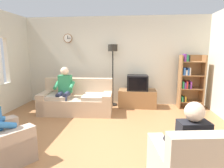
# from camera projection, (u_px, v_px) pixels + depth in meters

# --- Properties ---
(ground_plane) EXTENTS (12.00, 12.00, 0.00)m
(ground_plane) POSITION_uv_depth(u_px,v_px,m) (101.00, 140.00, 3.58)
(ground_plane) COLOR #9E6B42
(back_wall_assembly) EXTENTS (6.20, 0.17, 2.70)m
(back_wall_assembly) POSITION_uv_depth(u_px,v_px,m) (114.00, 61.00, 5.95)
(back_wall_assembly) COLOR beige
(back_wall_assembly) RESTS_ON ground_plane
(couch) EXTENTS (1.94, 0.98, 0.90)m
(couch) POSITION_uv_depth(u_px,v_px,m) (77.00, 101.00, 5.15)
(couch) COLOR tan
(couch) RESTS_ON ground_plane
(tv_stand) EXTENTS (1.10, 0.56, 0.52)m
(tv_stand) POSITION_uv_depth(u_px,v_px,m) (137.00, 98.00, 5.66)
(tv_stand) COLOR olive
(tv_stand) RESTS_ON ground_plane
(tv) EXTENTS (0.60, 0.49, 0.44)m
(tv) POSITION_uv_depth(u_px,v_px,m) (137.00, 83.00, 5.56)
(tv) COLOR black
(tv) RESTS_ON tv_stand
(bookshelf) EXTENTS (0.68, 0.36, 1.58)m
(bookshelf) POSITION_uv_depth(u_px,v_px,m) (189.00, 80.00, 5.48)
(bookshelf) COLOR olive
(bookshelf) RESTS_ON ground_plane
(floor_lamp) EXTENTS (0.28, 0.28, 1.85)m
(floor_lamp) POSITION_uv_depth(u_px,v_px,m) (113.00, 58.00, 5.63)
(floor_lamp) COLOR black
(floor_lamp) RESTS_ON ground_plane
(person_on_couch) EXTENTS (0.53, 0.55, 1.24)m
(person_on_couch) POSITION_uv_depth(u_px,v_px,m) (64.00, 88.00, 5.01)
(person_on_couch) COLOR #338C59
(person_on_couch) RESTS_ON ground_plane
(person_in_right_armchair) EXTENTS (0.55, 0.58, 1.12)m
(person_in_right_armchair) POSITION_uv_depth(u_px,v_px,m) (189.00, 142.00, 2.22)
(person_in_right_armchair) COLOR black
(person_in_right_armchair) RESTS_ON ground_plane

